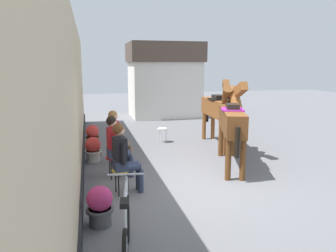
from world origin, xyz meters
TOP-DOWN VIEW (x-y plane):
  - ground_plane at (0.00, 3.00)m, footprint 40.00×40.00m
  - pub_facade_wall at (-2.55, 1.50)m, footprint 0.34×14.00m
  - distant_cottage at (1.40, 9.29)m, footprint 3.40×2.60m
  - seated_visitor_near at (-1.59, -0.07)m, footprint 0.61×0.49m
  - seated_visitor_middle at (-1.66, 0.88)m, footprint 0.61×0.49m
  - seated_visitor_far at (-1.56, 1.73)m, footprint 0.61×0.49m
  - saddled_horse_near at (1.17, 1.13)m, footprint 1.20×2.89m
  - saddled_horse_far at (1.66, 2.94)m, footprint 0.53×3.00m
  - flower_planter_nearest at (-2.09, -1.28)m, footprint 0.43×0.43m
  - flower_planter_inner_far at (-2.13, 2.27)m, footprint 0.43×0.43m
  - flower_planter_farthest at (-2.12, 4.05)m, footprint 0.43×0.43m
  - leaning_bicycle at (-1.81, -2.36)m, footprint 0.50×1.75m
  - spare_stool_white at (0.08, 3.93)m, footprint 0.32×0.32m
  - satchel_bag at (-2.04, 2.86)m, footprint 0.25×0.30m

SIDE VIEW (x-z plane):
  - ground_plane at x=0.00m, z-range 0.00..0.00m
  - satchel_bag at x=-2.04m, z-range 0.00..0.20m
  - flower_planter_nearest at x=-2.09m, z-range 0.01..0.65m
  - flower_planter_inner_far at x=-2.13m, z-range 0.01..0.65m
  - flower_planter_farthest at x=-2.12m, z-range 0.01..0.65m
  - leaning_bicycle at x=-1.81m, z-range -0.11..0.91m
  - spare_stool_white at x=0.08m, z-range 0.17..0.63m
  - seated_visitor_near at x=-1.59m, z-range 0.08..1.47m
  - seated_visitor_middle at x=-1.66m, z-range 0.08..1.47m
  - seated_visitor_far at x=-1.56m, z-range 0.08..1.47m
  - saddled_horse_near at x=1.17m, z-range 0.13..2.19m
  - saddled_horse_far at x=1.66m, z-range 0.13..2.19m
  - pub_facade_wall at x=-2.55m, z-range -0.16..3.24m
  - distant_cottage at x=1.40m, z-range 0.05..3.55m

